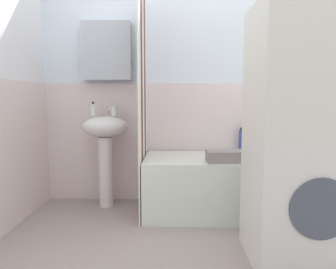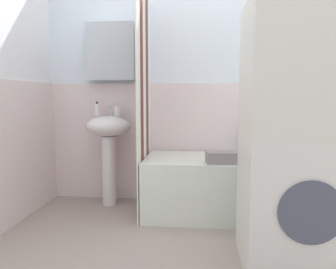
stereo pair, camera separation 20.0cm
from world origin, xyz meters
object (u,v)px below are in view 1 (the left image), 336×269
object	(u,v)px
body_wash_bottle	(272,141)
shampoo_bottle	(242,140)
towel_folded	(226,156)
soap_dispenser	(93,110)
washer_dryer_stack	(303,136)
bathtub	(223,185)
toothbrush_cup	(114,111)
lotion_bottle	(260,142)
sink	(105,141)
conditioner_bottle	(282,141)

from	to	relation	value
body_wash_bottle	shampoo_bottle	size ratio (longest dim) A/B	0.97
body_wash_bottle	towel_folded	bearing A→B (deg)	-135.53
soap_dispenser	washer_dryer_stack	distance (m)	1.93
bathtub	towel_folded	world-z (taller)	towel_folded
toothbrush_cup	body_wash_bottle	bearing A→B (deg)	2.30
toothbrush_cup	lotion_bottle	bearing A→B (deg)	0.88
shampoo_bottle	washer_dryer_stack	world-z (taller)	washer_dryer_stack
lotion_bottle	towel_folded	world-z (taller)	lotion_bottle
bathtub	towel_folded	size ratio (longest dim) A/B	4.56
lotion_bottle	washer_dryer_stack	distance (m)	1.15
shampoo_bottle	bathtub	bearing A→B (deg)	-127.14
body_wash_bottle	shampoo_bottle	xyz separation A→B (m)	(-0.29, -0.00, 0.00)
soap_dispenser	towel_folded	distance (m)	1.34
sink	bathtub	xyz separation A→B (m)	(1.11, -0.17, -0.38)
towel_folded	washer_dryer_stack	size ratio (longest dim) A/B	0.19
body_wash_bottle	conditioner_bottle	bearing A→B (deg)	-21.36
soap_dispenser	washer_dryer_stack	size ratio (longest dim) A/B	0.09
bathtub	washer_dryer_stack	world-z (taller)	washer_dryer_stack
toothbrush_cup	bathtub	size ratio (longest dim) A/B	0.06
conditioner_bottle	towel_folded	distance (m)	0.80
conditioner_bottle	washer_dryer_stack	bearing A→B (deg)	-102.36
body_wash_bottle	towel_folded	world-z (taller)	body_wash_bottle
bathtub	towel_folded	bearing A→B (deg)	-93.68
shampoo_bottle	body_wash_bottle	bearing A→B (deg)	0.07
sink	shampoo_bottle	size ratio (longest dim) A/B	3.63
washer_dryer_stack	soap_dispenser	bearing A→B (deg)	145.94
sink	lotion_bottle	size ratio (longest dim) A/B	4.03
sink	washer_dryer_stack	size ratio (longest dim) A/B	0.54
bathtub	body_wash_bottle	xyz separation A→B (m)	(0.52, 0.30, 0.37)
conditioner_bottle	body_wash_bottle	xyz separation A→B (m)	(-0.09, 0.04, -0.00)
bathtub	towel_folded	xyz separation A→B (m)	(-0.01, -0.22, 0.31)
soap_dispenser	conditioner_bottle	world-z (taller)	soap_dispenser
shampoo_bottle	toothbrush_cup	bearing A→B (deg)	-177.19
soap_dispenser	body_wash_bottle	bearing A→B (deg)	3.22
soap_dispenser	towel_folded	world-z (taller)	soap_dispenser
towel_folded	soap_dispenser	bearing A→B (deg)	160.71
toothbrush_cup	washer_dryer_stack	size ratio (longest dim) A/B	0.06
conditioner_bottle	lotion_bottle	bearing A→B (deg)	-178.93
toothbrush_cup	sink	bearing A→B (deg)	-135.81
soap_dispenser	shampoo_bottle	bearing A→B (deg)	3.85
conditioner_bottle	body_wash_bottle	world-z (taller)	conditioner_bottle
soap_dispenser	conditioner_bottle	distance (m)	1.87
toothbrush_cup	bathtub	bearing A→B (deg)	-13.12
towel_folded	toothbrush_cup	bearing A→B (deg)	155.64
soap_dispenser	toothbrush_cup	size ratio (longest dim) A/B	1.55
lotion_bottle	shampoo_bottle	xyz separation A→B (m)	(-0.16, 0.04, 0.01)
lotion_bottle	soap_dispenser	bearing A→B (deg)	-177.95
toothbrush_cup	lotion_bottle	distance (m)	1.46
soap_dispenser	conditioner_bottle	bearing A→B (deg)	1.93
washer_dryer_stack	lotion_bottle	bearing A→B (deg)	88.56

